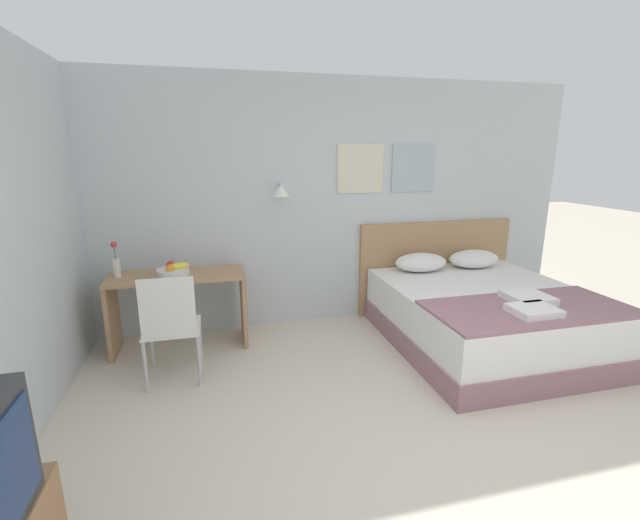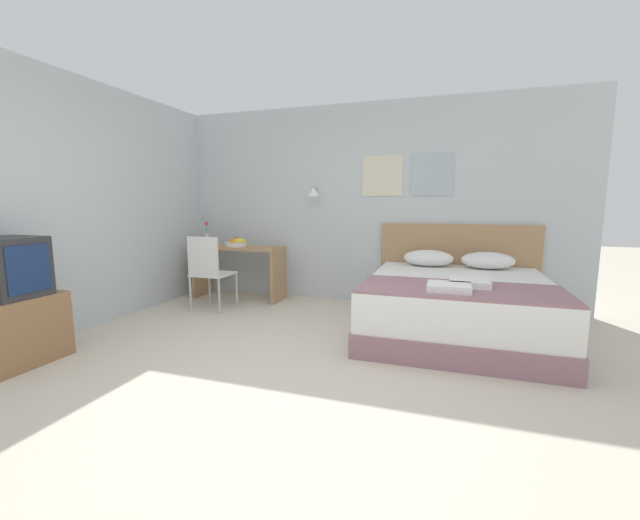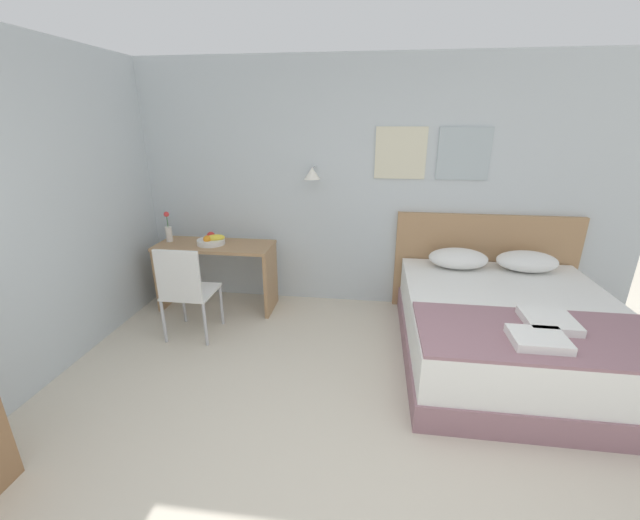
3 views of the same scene
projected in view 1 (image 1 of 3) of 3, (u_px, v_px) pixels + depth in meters
The scene contains 13 objects.
ground_plane at pixel (451, 487), 2.46m from camera, with size 24.00×24.00×0.00m, color beige.
wall_back at pixel (329, 203), 4.69m from camera, with size 5.73×0.31×2.65m.
bed at pixel (485, 317), 4.23m from camera, with size 1.79×2.00×0.58m.
headboard at pixel (435, 266), 5.14m from camera, with size 1.91×0.06×1.09m.
pillow_left at pixel (421, 262), 4.77m from camera, with size 0.59×0.39×0.20m.
pillow_right at pixel (474, 259), 4.93m from camera, with size 0.59×0.39×0.20m.
throw_blanket at pixel (530, 308), 3.61m from camera, with size 1.74×0.80×0.02m.
folded_towel_near_foot at pixel (528, 298), 3.75m from camera, with size 0.35×0.36×0.06m.
folded_towel_mid_bed at pixel (534, 310), 3.45m from camera, with size 0.36×0.29×0.06m.
desk at pixel (179, 296), 4.13m from camera, with size 1.26×0.50×0.75m.
desk_chair at pixel (170, 322), 3.45m from camera, with size 0.45×0.45×0.94m.
fruit_bowl at pixel (173, 270), 4.06m from camera, with size 0.31×0.30×0.12m.
flower_vase at pixel (116, 264), 3.95m from camera, with size 0.07×0.07×0.34m.
Camera 1 is at (-1.24, -1.82, 1.88)m, focal length 24.00 mm.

